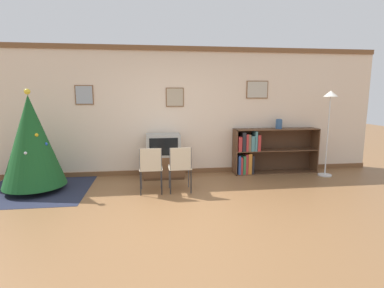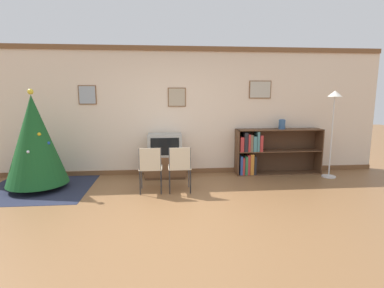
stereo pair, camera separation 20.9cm
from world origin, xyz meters
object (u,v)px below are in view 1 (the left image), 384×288
folding_chair_left (151,167)px  standing_lamp (330,111)px  christmas_tree (32,141)px  bookshelf (261,151)px  tv_console (164,166)px  folding_chair_right (180,166)px  vase (279,124)px  television (163,145)px

folding_chair_left → standing_lamp: standing_lamp is taller
christmas_tree → folding_chair_left: (2.07, -0.41, -0.43)m
folding_chair_left → bookshelf: bookshelf is taller
tv_console → bookshelf: 2.14m
christmas_tree → folding_chair_right: bearing=-9.0°
vase → folding_chair_left: bearing=-158.6°
tv_console → christmas_tree: bearing=-165.6°
folding_chair_right → bookshelf: (1.87, 1.08, 0.01)m
folding_chair_right → television: bearing=104.3°
christmas_tree → television: christmas_tree is taller
folding_chair_right → bookshelf: size_ratio=0.44×
christmas_tree → folding_chair_left: christmas_tree is taller
christmas_tree → folding_chair_left: bearing=-11.2°
christmas_tree → vase: size_ratio=8.67×
christmas_tree → bookshelf: 4.52m
tv_console → folding_chair_left: size_ratio=1.04×
folding_chair_left → tv_console: bearing=75.8°
television → folding_chair_right: size_ratio=0.84×
folding_chair_left → bookshelf: size_ratio=0.44×
folding_chair_left → standing_lamp: (3.68, 0.68, 0.90)m
television → christmas_tree: bearing=-165.6°
bookshelf → vase: bearing=0.3°
folding_chair_right → christmas_tree: bearing=171.0°
bookshelf → vase: size_ratio=8.91×
bookshelf → standing_lamp: (1.30, -0.40, 0.89)m
tv_console → standing_lamp: (3.42, -0.32, 1.14)m
christmas_tree → bookshelf: size_ratio=0.97×
bookshelf → standing_lamp: bearing=-17.1°
tv_console → television: size_ratio=1.24×
folding_chair_left → folding_chair_right: (0.51, 0.00, 0.00)m
vase → standing_lamp: (0.91, -0.40, 0.29)m
bookshelf → folding_chair_right: bearing=-150.0°
folding_chair_right → vase: bearing=25.6°
television → bookshelf: bearing=2.1°
tv_console → standing_lamp: bearing=-5.4°
christmas_tree → folding_chair_right: (2.58, -0.41, -0.43)m
tv_console → television: (0.00, -0.00, 0.45)m
folding_chair_left → standing_lamp: size_ratio=0.46×
tv_console → vase: 2.66m
television → folding_chair_left: television is taller
folding_chair_left → folding_chair_right: same height
folding_chair_left → standing_lamp: bearing=10.5°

